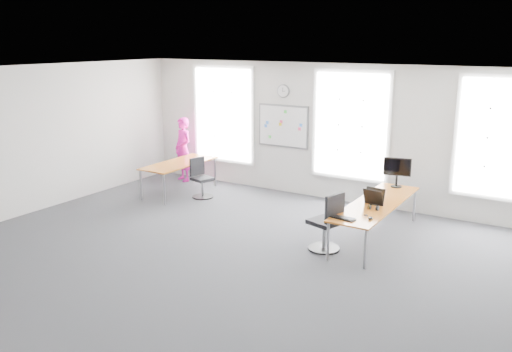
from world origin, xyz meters
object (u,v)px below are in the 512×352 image
Objects in this scene: desk_right at (376,205)px; monitor at (397,170)px; chair_right at (327,225)px; chair_left at (201,180)px; person at (183,149)px; desk_left at (179,165)px; headphones at (373,207)px; keyboard at (343,218)px.

monitor is (-0.03, 1.19, 0.39)m from desk_right.
chair_left is at bearing -94.22° from chair_right.
desk_right is 1.74× the size of person.
desk_left is 11.28× the size of headphones.
chair_left is at bearing -14.34° from person.
desk_right is 3.13× the size of chair_left.
chair_left is 2.16× the size of keyboard.
headphones is (0.25, 0.71, 0.04)m from keyboard.
desk_left is at bearing 169.99° from keyboard.
desk_left is 4.78× the size of keyboard.
keyboard is at bearing -97.62° from desk_right.
keyboard is 0.71× the size of monitor.
person is at bearing 165.40° from desk_right.
headphones is at bearing -87.00° from chair_left.
monitor reaches higher than desk_right.
chair_right is 0.64× the size of person.
monitor is at bearing 7.90° from desk_left.
chair_right is at bearing -127.35° from headphones.
desk_left is 4.64m from chair_right.
keyboard is 2.36× the size of headphones.
chair_left is 1.54× the size of monitor.
monitor is (0.13, 2.34, 0.34)m from keyboard.
keyboard is at bearing 77.69° from chair_right.
desk_right is 1.42× the size of desk_left.
headphones is at bearing -10.80° from desk_left.
desk_right is 2.74× the size of chair_right.
desk_left is at bearing -91.59° from chair_right.
keyboard is (4.76, -1.66, 0.03)m from desk_left.
chair_left is (-3.77, 1.45, -0.06)m from chair_right.
chair_right is 0.48m from keyboard.
monitor is at bearing 106.95° from headphones.
chair_left is 0.56× the size of person.
desk_left is 2.21× the size of chair_left.
headphones is 0.30× the size of monitor.
desk_left is 1.23× the size of person.
headphones is (0.10, -0.44, 0.09)m from desk_right.
chair_right reaches higher than keyboard.
keyboard is 0.75m from headphones.
keyboard is (0.36, -0.20, 0.24)m from chair_right.
chair_right is 1.14× the size of chair_left.
keyboard is 2.37m from monitor.
desk_left is 1.94× the size of chair_right.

